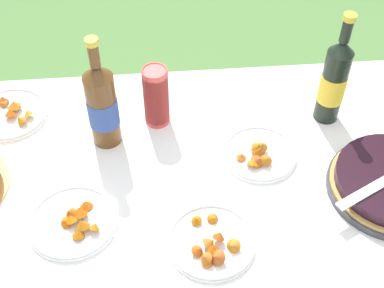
# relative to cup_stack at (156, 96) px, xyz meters

# --- Properties ---
(garden_table) EXTENTS (1.85, 0.94, 0.77)m
(garden_table) POSITION_rel_cup_stack_xyz_m (0.10, -0.26, -0.17)
(garden_table) COLOR brown
(garden_table) RESTS_ON ground_plane
(tablecloth) EXTENTS (1.86, 0.95, 0.10)m
(tablecloth) POSITION_rel_cup_stack_xyz_m (0.10, -0.26, -0.11)
(tablecloth) COLOR white
(tablecloth) RESTS_ON garden_table
(cup_stack) EXTENTS (0.07, 0.07, 0.19)m
(cup_stack) POSITION_rel_cup_stack_xyz_m (0.00, 0.00, 0.00)
(cup_stack) COLOR #E04C47
(cup_stack) RESTS_ON tablecloth
(cider_bottle_amber) EXTENTS (0.08, 0.08, 0.34)m
(cider_bottle_amber) POSITION_rel_cup_stack_xyz_m (-0.14, -0.06, 0.04)
(cider_bottle_amber) COLOR brown
(cider_bottle_amber) RESTS_ON tablecloth
(juice_bottle_red) EXTENTS (0.07, 0.07, 0.35)m
(juice_bottle_red) POSITION_rel_cup_stack_xyz_m (0.49, -0.02, 0.04)
(juice_bottle_red) COLOR black
(juice_bottle_red) RESTS_ON tablecloth
(snack_plate_near) EXTENTS (0.22, 0.22, 0.05)m
(snack_plate_near) POSITION_rel_cup_stack_xyz_m (-0.22, -0.34, -0.08)
(snack_plate_near) COLOR white
(snack_plate_near) RESTS_ON tablecloth
(snack_plate_left) EXTENTS (0.21, 0.21, 0.05)m
(snack_plate_left) POSITION_rel_cup_stack_xyz_m (0.27, -0.17, -0.08)
(snack_plate_left) COLOR white
(snack_plate_left) RESTS_ON tablecloth
(snack_plate_right) EXTENTS (0.22, 0.22, 0.06)m
(snack_plate_right) POSITION_rel_cup_stack_xyz_m (0.11, -0.43, -0.08)
(snack_plate_right) COLOR white
(snack_plate_right) RESTS_ON tablecloth
(snack_plate_far) EXTENTS (0.22, 0.22, 0.05)m
(snack_plate_far) POSITION_rel_cup_stack_xyz_m (-0.43, 0.06, -0.08)
(snack_plate_far) COLOR white
(snack_plate_far) RESTS_ON tablecloth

